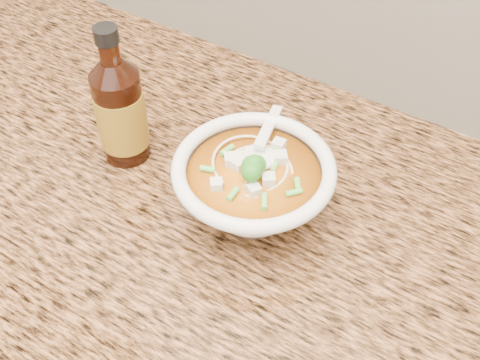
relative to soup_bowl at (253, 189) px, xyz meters
The scene contains 3 objects.
counter_slab 0.07m from the soup_bowl, 30.10° to the right, with size 4.00×0.68×0.04m, color #9B6238.
soup_bowl is the anchor object (origin of this frame).
hot_sauce_bottle 0.22m from the soup_bowl, behind, with size 0.07×0.07×0.21m.
Camera 1 is at (0.25, 1.23, 1.51)m, focal length 45.00 mm.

